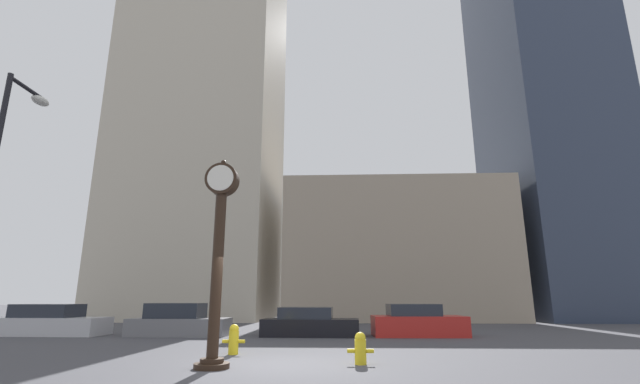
# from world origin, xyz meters

# --- Properties ---
(ground_plane) EXTENTS (200.00, 200.00, 0.00)m
(ground_plane) POSITION_xyz_m (0.00, 0.00, 0.00)
(ground_plane) COLOR #424247
(building_tall_tower) EXTENTS (12.22, 12.00, 38.23)m
(building_tall_tower) POSITION_xyz_m (-10.01, 24.00, 19.12)
(building_tall_tower) COLOR #BCB29E
(building_tall_tower) RESTS_ON ground_plane
(building_storefront_row) EXTENTS (16.29, 12.00, 9.98)m
(building_storefront_row) POSITION_xyz_m (5.86, 24.00, 4.99)
(building_storefront_row) COLOR gray
(building_storefront_row) RESTS_ON ground_plane
(building_glass_modern) EXTENTS (8.12, 12.00, 34.63)m
(building_glass_modern) POSITION_xyz_m (19.21, 24.00, 17.31)
(building_glass_modern) COLOR #2D384C
(building_glass_modern) RESTS_ON ground_plane
(street_clock) EXTENTS (0.80, 0.80, 4.95)m
(street_clock) POSITION_xyz_m (-1.31, -0.60, 2.69)
(street_clock) COLOR black
(street_clock) RESTS_ON ground_plane
(car_silver) EXTENTS (4.73, 1.92, 1.31)m
(car_silver) POSITION_xyz_m (-10.99, 8.05, 0.55)
(car_silver) COLOR #BCBCC1
(car_silver) RESTS_ON ground_plane
(car_grey) EXTENTS (4.13, 1.84, 1.35)m
(car_grey) POSITION_xyz_m (-5.29, 8.01, 0.56)
(car_grey) COLOR slate
(car_grey) RESTS_ON ground_plane
(car_black) EXTENTS (4.11, 1.93, 1.18)m
(car_black) POSITION_xyz_m (0.32, 8.16, 0.50)
(car_black) COLOR black
(car_black) RESTS_ON ground_plane
(car_red) EXTENTS (3.90, 2.01, 1.32)m
(car_red) POSITION_xyz_m (4.88, 8.26, 0.56)
(car_red) COLOR red
(car_red) RESTS_ON ground_plane
(fire_hydrant_near) EXTENTS (0.64, 0.28, 0.74)m
(fire_hydrant_near) POSITION_xyz_m (2.09, 0.16, 0.38)
(fire_hydrant_near) COLOR yellow
(fire_hydrant_near) RESTS_ON ground_plane
(fire_hydrant_far) EXTENTS (0.64, 0.28, 0.82)m
(fire_hydrant_far) POSITION_xyz_m (-1.43, 1.90, 0.42)
(fire_hydrant_far) COLOR yellow
(fire_hydrant_far) RESTS_ON ground_plane
(street_lamp_left) EXTENTS (0.36, 1.57, 7.39)m
(street_lamp_left) POSITION_xyz_m (-7.15, -0.50, 4.80)
(street_lamp_left) COLOR black
(street_lamp_left) RESTS_ON ground_plane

